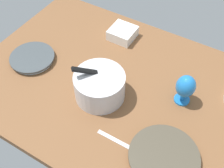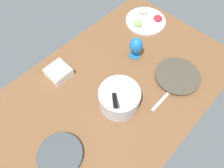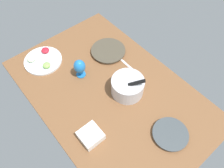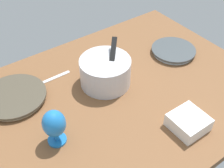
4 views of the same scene
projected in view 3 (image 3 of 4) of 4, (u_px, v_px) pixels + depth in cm
name	position (u px, v px, depth cm)	size (l,w,h in cm)	color
ground_plane	(109.00, 92.00, 171.45)	(160.00, 104.00, 4.00)	brown
dinner_plate_left	(108.00, 51.00, 191.73)	(29.85, 29.85, 2.93)	beige
dinner_plate_right	(170.00, 134.00, 147.86)	(24.33, 24.33, 2.80)	silver
mixing_bowl	(128.00, 86.00, 163.33)	(24.50, 24.50, 19.74)	silver
fruit_platter	(43.00, 60.00, 185.85)	(31.59, 31.59, 5.30)	silver
hurricane_glass_blue	(80.00, 67.00, 170.55)	(9.24, 9.24, 16.52)	blue
square_bowl_white	(91.00, 135.00, 145.29)	(14.21, 14.21, 6.22)	white
fork_by_left_plate	(127.00, 65.00, 184.30)	(18.00, 1.80, 0.60)	silver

